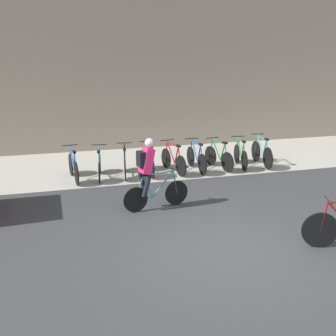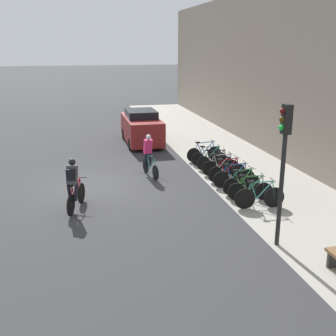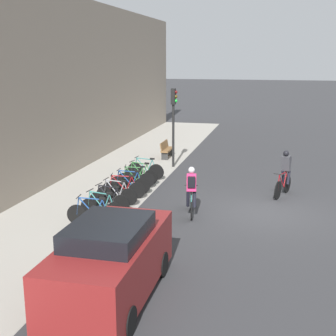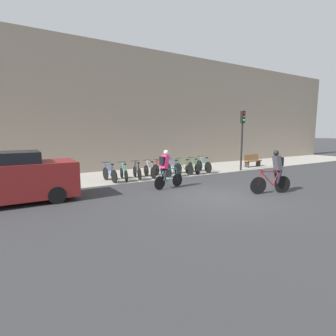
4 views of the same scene
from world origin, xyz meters
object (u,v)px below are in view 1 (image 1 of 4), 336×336
Objects in this scene: parked_bike_0 at (73,167)px; parked_bike_2 at (125,164)px; parked_bike_5 at (196,158)px; parked_bike_7 at (241,155)px; parked_bike_1 at (100,166)px; parked_bike_4 at (173,160)px; parked_bike_3 at (149,162)px; parked_bike_8 at (262,153)px; parked_bike_6 at (219,157)px; cyclist_pink at (149,172)px.

parked_bike_0 reaches higher than parked_bike_2.
parked_bike_7 is at bearing 0.04° from parked_bike_5.
parked_bike_4 is at bearing 0.01° from parked_bike_1.
parked_bike_3 reaches higher than parked_bike_7.
parked_bike_0 is at bearing 179.99° from parked_bike_4.
parked_bike_7 is 0.93× the size of parked_bike_8.
parked_bike_6 is 0.76m from parked_bike_7.
parked_bike_8 reaches higher than parked_bike_0.
cyclist_pink is 1.09× the size of parked_bike_7.
parked_bike_6 is (1.53, 0.00, -0.00)m from parked_bike_4.
cyclist_pink is 1.10× the size of parked_bike_6.
parked_bike_8 is at bearing 0.01° from parked_bike_2.
cyclist_pink is at bearing -61.42° from parked_bike_0.
parked_bike_2 is 4.59m from parked_bike_8.
parked_bike_6 is 1.53m from parked_bike_8.
cyclist_pink is 1.08× the size of parked_bike_1.
parked_bike_1 is at bearing -179.92° from parked_bike_2.
parked_bike_8 reaches higher than parked_bike_7.
parked_bike_1 is 0.99× the size of parked_bike_3.
cyclist_pink reaches higher than parked_bike_8.
parked_bike_1 is 1.02× the size of parked_bike_6.
cyclist_pink reaches higher than parked_bike_5.
parked_bike_4 is at bearing -0.03° from parked_bike_2.
parked_bike_2 is 0.98× the size of parked_bike_3.
parked_bike_6 is (2.30, 0.00, -0.00)m from parked_bike_3.
parked_bike_3 reaches higher than parked_bike_4.
cyclist_pink is 4.23m from parked_bike_6.
cyclist_pink is 2.99m from parked_bike_2.
parked_bike_7 is at bearing -179.97° from parked_bike_8.
parked_bike_5 is (1.53, -0.00, 0.00)m from parked_bike_3.
parked_bike_6 is at bearing 0.01° from parked_bike_2.
parked_bike_6 is 0.99× the size of parked_bike_7.
parked_bike_1 is at bearing -179.99° from parked_bike_4.
parked_bike_0 is 3.06m from parked_bike_4.
parked_bike_5 is (2.30, -0.00, 0.01)m from parked_bike_2.
parked_bike_3 is at bearing 0.05° from parked_bike_1.
parked_bike_8 is (3.83, 0.00, 0.02)m from parked_bike_3.
cyclist_pink is at bearing -88.57° from parked_bike_2.
parked_bike_8 is at bearing 0.02° from parked_bike_1.
parked_bike_2 is at bearing 0.02° from parked_bike_0.
parked_bike_8 reaches higher than parked_bike_2.
parked_bike_0 is 1.06× the size of parked_bike_3.
parked_bike_1 is at bearing -179.98° from parked_bike_8.
parked_bike_2 is 0.95× the size of parked_bike_4.
parked_bike_5 is at bearing -0.03° from parked_bike_3.
parked_bike_7 is (2.29, 0.00, -0.00)m from parked_bike_4.
parked_bike_3 is at bearing 0.02° from parked_bike_0.
parked_bike_3 is 1.02× the size of parked_bike_7.
parked_bike_4 is 3.06m from parked_bike_8.
parked_bike_2 is 3.83m from parked_bike_7.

